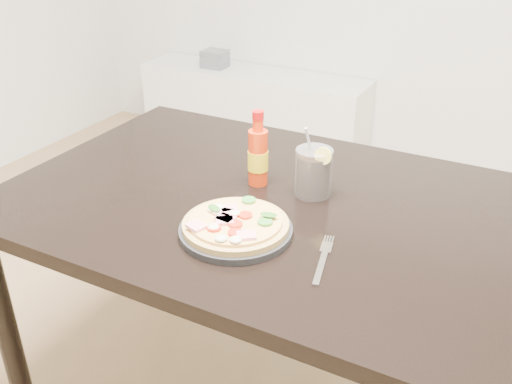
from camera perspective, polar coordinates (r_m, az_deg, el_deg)
The scene contains 8 objects.
dining_table at distance 1.48m, azimuth 2.16°, elevation -3.67°, with size 1.40×0.90×0.75m.
plate at distance 1.30m, azimuth -2.03°, elevation -3.87°, with size 0.26×0.26×0.02m, color black.
pizza at distance 1.29m, azimuth -2.14°, elevation -3.14°, with size 0.24×0.24×0.03m.
hot_sauce_bottle at distance 1.49m, azimuth 0.20°, elevation 3.65°, with size 0.06×0.06×0.20m.
cola_cup at distance 1.46m, azimuth 5.77°, elevation 1.89°, with size 0.10×0.09×0.18m.
fork at distance 1.23m, azimuth 6.76°, elevation -6.54°, with size 0.06×0.19×0.00m.
media_console at distance 3.53m, azimuth -0.30°, elevation 8.01°, with size 1.40×0.34×0.50m, color white.
cd_stack at distance 3.54m, azimuth -4.14°, elevation 13.14°, with size 0.14×0.12×0.10m.
Camera 1 is at (0.76, -0.86, 1.44)m, focal length 40.00 mm.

